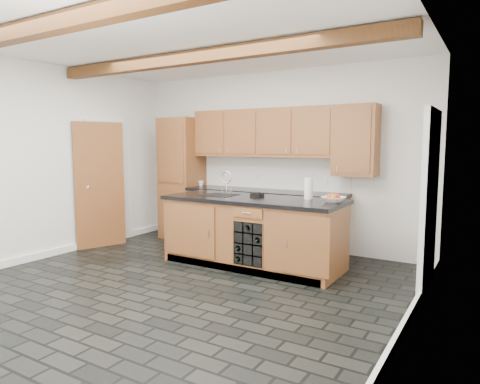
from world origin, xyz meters
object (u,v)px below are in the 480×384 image
object	(u,v)px
island	(253,232)
kitchen_scale	(257,195)
paper_towel	(309,188)
fruit_bowl	(334,199)

from	to	relation	value
island	kitchen_scale	distance (m)	0.52
kitchen_scale	paper_towel	bearing A→B (deg)	22.71
fruit_bowl	island	bearing A→B (deg)	-172.83
island	kitchen_scale	xyz separation A→B (m)	(-0.03, 0.16, 0.49)
fruit_bowl	kitchen_scale	bearing A→B (deg)	178.77
island	kitchen_scale	bearing A→B (deg)	100.12
island	paper_towel	distance (m)	0.95
island	paper_towel	bearing A→B (deg)	20.54
island	fruit_bowl	distance (m)	1.19
island	fruit_bowl	xyz separation A→B (m)	(1.07, 0.14, 0.50)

